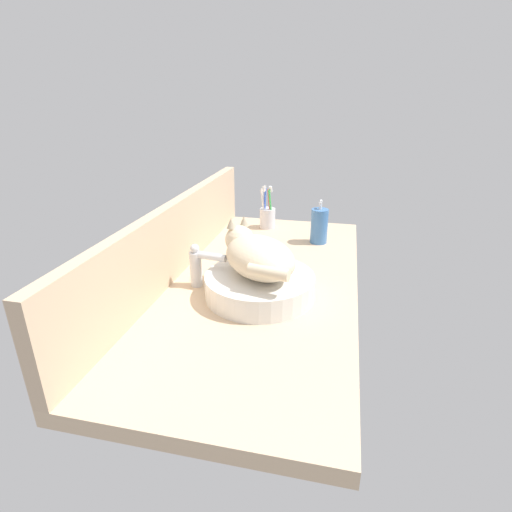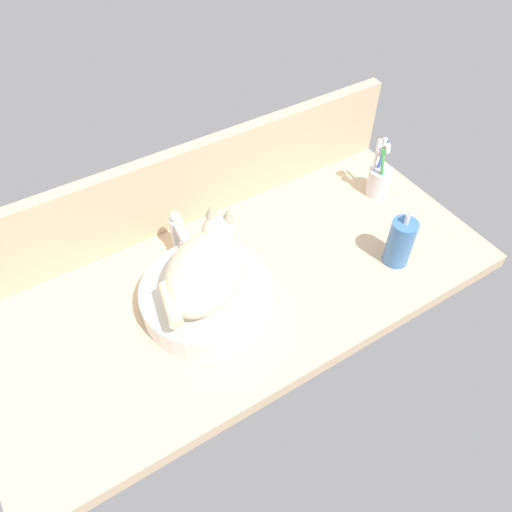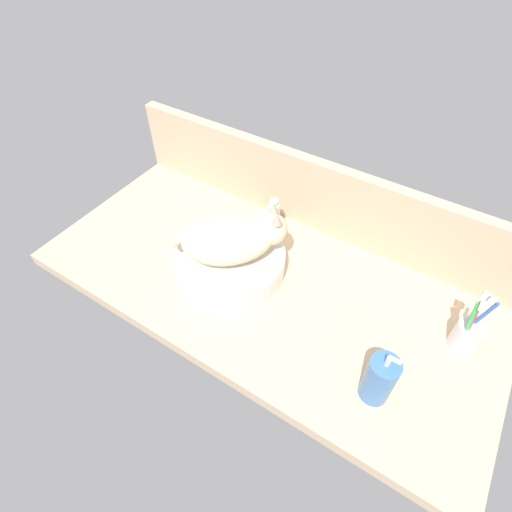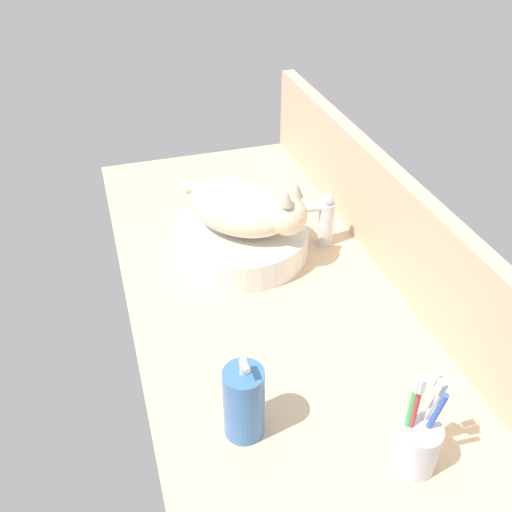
# 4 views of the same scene
# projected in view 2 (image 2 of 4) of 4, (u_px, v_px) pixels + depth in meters

# --- Properties ---
(ground_plane) EXTENTS (1.29, 0.60, 0.04)m
(ground_plane) POSITION_uv_depth(u_px,v_px,m) (242.00, 286.00, 1.28)
(ground_plane) COLOR #D1B28E
(backsplash_panel) EXTENTS (1.29, 0.04, 0.24)m
(backsplash_panel) POSITION_uv_depth(u_px,v_px,m) (187.00, 185.00, 1.34)
(backsplash_panel) COLOR #CCAD8C
(backsplash_panel) RESTS_ON ground_plane
(sink_basin) EXTENTS (0.32, 0.32, 0.07)m
(sink_basin) POSITION_uv_depth(u_px,v_px,m) (207.00, 296.00, 1.19)
(sink_basin) COLOR silver
(sink_basin) RESTS_ON ground_plane
(cat) EXTENTS (0.30, 0.30, 0.14)m
(cat) POSITION_uv_depth(u_px,v_px,m) (206.00, 267.00, 1.14)
(cat) COLOR beige
(cat) RESTS_ON sink_basin
(faucet) EXTENTS (0.04, 0.12, 0.14)m
(faucet) POSITION_uv_depth(u_px,v_px,m) (179.00, 233.00, 1.28)
(faucet) COLOR silver
(faucet) RESTS_ON ground_plane
(soap_dispenser) EXTENTS (0.07, 0.07, 0.17)m
(soap_dispenser) POSITION_uv_depth(u_px,v_px,m) (400.00, 242.00, 1.27)
(soap_dispenser) COLOR #3F72B2
(soap_dispenser) RESTS_ON ground_plane
(toothbrush_cup) EXTENTS (0.07, 0.07, 0.19)m
(toothbrush_cup) POSITION_uv_depth(u_px,v_px,m) (379.00, 180.00, 1.46)
(toothbrush_cup) COLOR silver
(toothbrush_cup) RESTS_ON ground_plane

